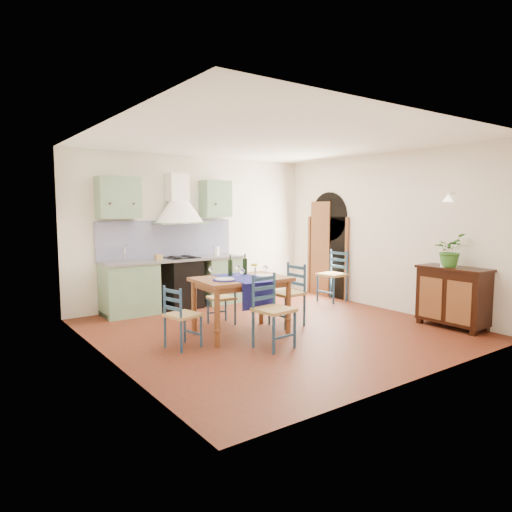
# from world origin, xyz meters

# --- Properties ---
(floor) EXTENTS (5.00, 5.00, 0.00)m
(floor) POSITION_xyz_m (0.00, 0.00, 0.00)
(floor) COLOR #4A1B10
(floor) RESTS_ON ground
(back_wall) EXTENTS (5.00, 0.96, 2.80)m
(back_wall) POSITION_xyz_m (-0.47, 2.29, 1.05)
(back_wall) COLOR silver
(back_wall) RESTS_ON ground
(right_wall) EXTENTS (0.26, 5.00, 2.80)m
(right_wall) POSITION_xyz_m (2.50, 0.28, 1.34)
(right_wall) COLOR silver
(right_wall) RESTS_ON ground
(left_wall) EXTENTS (0.04, 5.00, 2.80)m
(left_wall) POSITION_xyz_m (-2.50, 0.00, 1.40)
(left_wall) COLOR silver
(left_wall) RESTS_ON ground
(ceiling) EXTENTS (5.00, 5.00, 0.01)m
(ceiling) POSITION_xyz_m (0.00, 0.00, 2.80)
(ceiling) COLOR white
(ceiling) RESTS_ON back_wall
(dining_table) EXTENTS (1.36, 1.03, 1.15)m
(dining_table) POSITION_xyz_m (-0.58, 0.05, 0.74)
(dining_table) COLOR brown
(dining_table) RESTS_ON ground
(chair_near) EXTENTS (0.50, 0.50, 0.96)m
(chair_near) POSITION_xyz_m (-0.59, -0.69, 0.50)
(chair_near) COLOR navy
(chair_near) RESTS_ON ground
(chair_far) EXTENTS (0.40, 0.40, 0.79)m
(chair_far) POSITION_xyz_m (-0.51, 0.70, 0.41)
(chair_far) COLOR navy
(chair_far) RESTS_ON ground
(chair_left) EXTENTS (0.46, 0.46, 0.83)m
(chair_left) POSITION_xyz_m (-1.58, -0.03, 0.43)
(chair_left) COLOR navy
(chair_left) RESTS_ON ground
(chair_right) EXTENTS (0.46, 0.46, 0.96)m
(chair_right) POSITION_xyz_m (0.32, 0.07, 0.50)
(chair_right) COLOR navy
(chair_right) RESTS_ON ground
(chair_spare) EXTENTS (0.51, 0.51, 1.00)m
(chair_spare) POSITION_xyz_m (2.24, 1.00, 0.52)
(chair_spare) COLOR navy
(chair_spare) RESTS_ON ground
(sideboard) EXTENTS (0.50, 1.05, 0.94)m
(sideboard) POSITION_xyz_m (2.26, -1.51, 0.51)
(sideboard) COLOR black
(sideboard) RESTS_ON ground
(potted_plant) EXTENTS (0.55, 0.50, 0.51)m
(potted_plant) POSITION_xyz_m (2.21, -1.45, 1.19)
(potted_plant) COLOR #327026
(potted_plant) RESTS_ON sideboard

